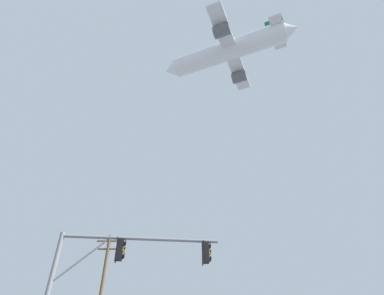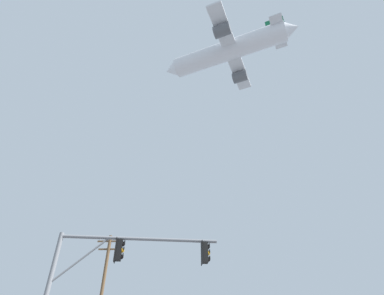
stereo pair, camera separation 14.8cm
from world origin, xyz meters
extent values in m
cylinder|color=slate|center=(-1.78, 8.74, 5.78)|extent=(6.95, 1.12, 0.15)
cylinder|color=slate|center=(-4.21, 8.40, 4.82)|extent=(2.14, 0.38, 1.99)
cube|color=black|center=(1.13, 9.14, 5.26)|extent=(0.30, 0.35, 0.90)
cylinder|color=black|center=(1.13, 9.14, 5.77)|extent=(0.05, 0.05, 0.12)
cube|color=black|center=(0.99, 9.12, 5.26)|extent=(0.09, 0.46, 1.04)
sphere|color=black|center=(1.27, 9.16, 5.53)|extent=(0.20, 0.20, 0.20)
cylinder|color=black|center=(1.33, 9.17, 5.59)|extent=(0.07, 0.21, 0.21)
sphere|color=orange|center=(1.27, 9.16, 5.25)|extent=(0.20, 0.20, 0.20)
cylinder|color=black|center=(1.33, 9.17, 5.31)|extent=(0.07, 0.21, 0.21)
sphere|color=black|center=(1.27, 9.16, 4.97)|extent=(0.20, 0.20, 0.20)
cylinder|color=black|center=(1.33, 9.17, 5.03)|extent=(0.07, 0.21, 0.21)
cube|color=black|center=(-2.68, 8.61, 5.26)|extent=(0.30, 0.35, 0.90)
cylinder|color=black|center=(-2.68, 8.61, 5.77)|extent=(0.05, 0.05, 0.12)
cube|color=black|center=(-2.82, 8.59, 5.26)|extent=(0.09, 0.46, 1.04)
sphere|color=black|center=(-2.54, 8.63, 5.53)|extent=(0.20, 0.20, 0.20)
cylinder|color=black|center=(-2.47, 8.64, 5.59)|extent=(0.07, 0.21, 0.21)
sphere|color=orange|center=(-2.54, 8.63, 5.25)|extent=(0.20, 0.20, 0.20)
cylinder|color=black|center=(-2.47, 8.64, 5.31)|extent=(0.07, 0.21, 0.21)
sphere|color=black|center=(-2.54, 8.63, 4.97)|extent=(0.20, 0.20, 0.20)
cylinder|color=black|center=(-2.47, 8.64, 5.03)|extent=(0.07, 0.21, 0.21)
cube|color=brown|center=(-7.15, 21.68, 9.69)|extent=(2.20, 0.12, 0.12)
cube|color=brown|center=(-7.15, 21.68, 8.99)|extent=(1.80, 0.12, 0.12)
cylinder|color=gray|center=(-8.05, 21.68, 9.81)|extent=(0.10, 0.10, 0.18)
cylinder|color=gray|center=(-6.25, 21.68, 9.81)|extent=(0.10, 0.10, 0.18)
cylinder|color=white|center=(6.12, 26.67, 42.87)|extent=(18.67, 10.05, 3.34)
cone|color=white|center=(-3.56, 30.53, 42.87)|extent=(3.30, 3.79, 3.17)
cone|color=white|center=(15.71, 22.84, 42.87)|extent=(2.99, 3.41, 2.84)
cube|color=silver|center=(6.61, 26.47, 42.37)|extent=(8.69, 17.32, 0.38)
cylinder|color=#595B60|center=(4.77, 21.86, 41.37)|extent=(3.02, 2.67, 1.88)
cylinder|color=#595B60|center=(8.45, 31.08, 41.37)|extent=(3.02, 2.67, 1.88)
cube|color=#0C5933|center=(13.68, 23.65, 44.75)|extent=(2.80, 1.31, 3.96)
cube|color=silver|center=(13.87, 23.58, 43.18)|extent=(4.06, 6.51, 0.21)
camera|label=1|loc=(0.75, -4.57, 1.58)|focal=27.54mm
camera|label=2|loc=(0.90, -4.56, 1.58)|focal=27.54mm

